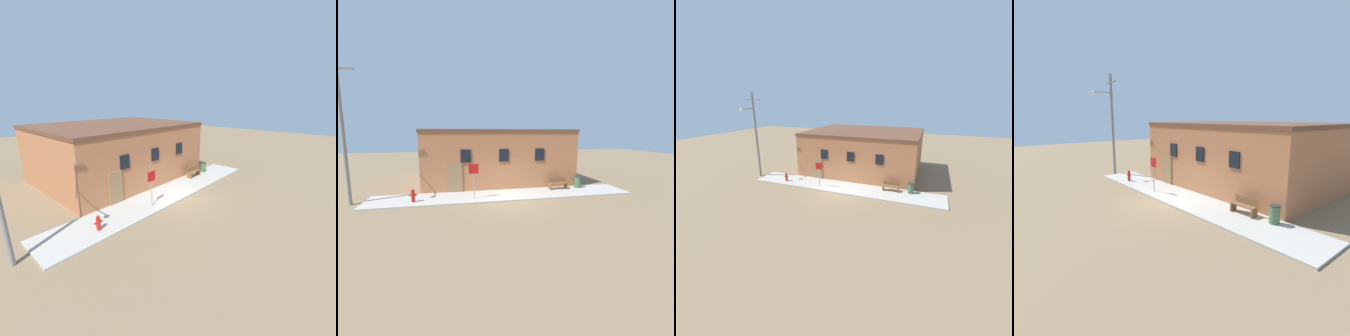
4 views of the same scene
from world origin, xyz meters
TOP-DOWN VIEW (x-y plane):
  - ground_plane at (0.00, 0.00)m, footprint 80.00×80.00m
  - sidewalk at (0.00, 1.36)m, footprint 17.50×2.72m
  - brick_building at (0.18, 7.37)m, footprint 11.78×9.42m
  - fire_hydrant at (-5.81, 0.86)m, footprint 0.46×0.22m
  - stop_sign at (-2.14, 0.75)m, footprint 0.61×0.06m
  - bench at (4.16, 2.08)m, footprint 1.37×0.44m
  - trash_bin at (5.81, 2.16)m, footprint 0.50×0.50m

SIDE VIEW (x-z plane):
  - ground_plane at x=0.00m, z-range 0.00..0.00m
  - sidewalk at x=0.00m, z-range 0.00..0.11m
  - fire_hydrant at x=-5.81m, z-range 0.11..0.91m
  - bench at x=4.16m, z-range 0.10..0.96m
  - trash_bin at x=5.81m, z-range 0.11..0.99m
  - stop_sign at x=-2.14m, z-range 0.53..2.76m
  - brick_building at x=0.18m, z-range 0.00..4.52m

